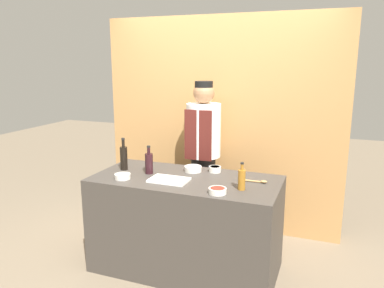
{
  "coord_description": "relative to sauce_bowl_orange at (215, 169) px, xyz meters",
  "views": [
    {
      "loc": [
        1.2,
        -2.97,
        1.91
      ],
      "look_at": [
        0.0,
        0.16,
        1.16
      ],
      "focal_mm": 35.0,
      "sensor_mm": 36.0,
      "label": 1
    }
  ],
  "objects": [
    {
      "name": "ground_plane",
      "position": [
        -0.19,
        -0.27,
        -0.92
      ],
      "size": [
        14.0,
        14.0,
        0.0
      ],
      "primitive_type": "plane",
      "color": "#756651"
    },
    {
      "name": "cabinet_wall",
      "position": [
        -0.19,
        0.83,
        0.28
      ],
      "size": [
        2.74,
        0.18,
        2.4
      ],
      "color": "#B7844C",
      "rests_on": "ground_plane"
    },
    {
      "name": "counter",
      "position": [
        -0.19,
        -0.27,
        -0.47
      ],
      "size": [
        1.67,
        0.8,
        0.88
      ],
      "color": "#3D3833",
      "rests_on": "ground_plane"
    },
    {
      "name": "sauce_bowl_orange",
      "position": [
        0.0,
        0.0,
        0.0
      ],
      "size": [
        0.11,
        0.11,
        0.05
      ],
      "color": "silver",
      "rests_on": "counter"
    },
    {
      "name": "sauce_bowl_white",
      "position": [
        -0.71,
        -0.49,
        -0.01
      ],
      "size": [
        0.14,
        0.14,
        0.05
      ],
      "color": "silver",
      "rests_on": "counter"
    },
    {
      "name": "sauce_bowl_red",
      "position": [
        0.19,
        -0.55,
        -0.01
      ],
      "size": [
        0.14,
        0.14,
        0.04
      ],
      "color": "silver",
      "rests_on": "counter"
    },
    {
      "name": "sauce_bowl_yellow",
      "position": [
        -0.2,
        -0.05,
        -0.0
      ],
      "size": [
        0.16,
        0.16,
        0.05
      ],
      "color": "silver",
      "rests_on": "counter"
    },
    {
      "name": "cutting_board",
      "position": [
        -0.29,
        -0.4,
        -0.02
      ],
      "size": [
        0.34,
        0.22,
        0.02
      ],
      "color": "white",
      "rests_on": "counter"
    },
    {
      "name": "bottle_soy",
      "position": [
        -0.84,
        -0.23,
        0.09
      ],
      "size": [
        0.07,
        0.07,
        0.31
      ],
      "color": "black",
      "rests_on": "counter"
    },
    {
      "name": "bottle_wine",
      "position": [
        -0.56,
        -0.26,
        0.07
      ],
      "size": [
        0.07,
        0.07,
        0.26
      ],
      "color": "black",
      "rests_on": "counter"
    },
    {
      "name": "bottle_amber",
      "position": [
        0.35,
        -0.39,
        0.06
      ],
      "size": [
        0.06,
        0.06,
        0.23
      ],
      "color": "#9E661E",
      "rests_on": "counter"
    },
    {
      "name": "wooden_spoon",
      "position": [
        0.43,
        -0.17,
        -0.02
      ],
      "size": [
        0.24,
        0.04,
        0.03
      ],
      "color": "#B2844C",
      "rests_on": "counter"
    },
    {
      "name": "chef_center",
      "position": [
        -0.28,
        0.47,
        0.01
      ],
      "size": [
        0.37,
        0.37,
        1.71
      ],
      "color": "#28282D",
      "rests_on": "ground_plane"
    }
  ]
}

